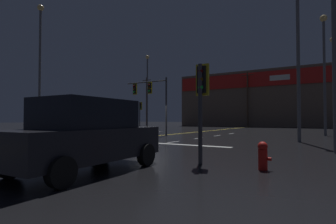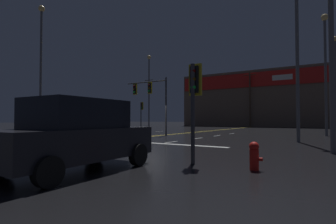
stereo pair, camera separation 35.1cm
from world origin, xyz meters
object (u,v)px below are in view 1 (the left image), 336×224
Objects in this scene: streetlight_median_approach at (333,72)px; streetlight_far_median at (147,83)px; traffic_signal_corner_southeast at (202,90)px; streetlight_near_right at (40,54)px; fire_hydrant at (263,155)px; traffic_signal_median at (149,92)px; streetlight_far_left at (334,16)px; streetlight_near_left at (298,40)px; traffic_signal_corner_northwest at (140,109)px; streetlight_far_right at (324,59)px; parked_car at (86,135)px.

streetlight_far_median is at bearing -176.13° from streetlight_median_approach.
traffic_signal_corner_southeast is 0.26× the size of streetlight_near_right.
traffic_signal_corner_southeast is at bearing 176.81° from fire_hydrant.
traffic_signal_median is 14.85m from traffic_signal_corner_southeast.
streetlight_near_right is 22.52m from fire_hydrant.
fire_hydrant is at bearing -108.79° from streetlight_far_left.
fire_hydrant is at bearing -3.19° from traffic_signal_corner_southeast.
streetlight_near_left is 0.94× the size of streetlight_median_approach.
traffic_signal_corner_northwest is 7.05m from streetlight_far_median.
streetlight_far_right is 21.76m from parked_car.
streetlight_far_right is at bearing 80.90° from streetlight_near_left.
parked_car is at bearing -56.49° from streetlight_far_median.
parked_car is at bearing -145.88° from fire_hydrant.
streetlight_far_median is (-23.56, -1.60, 0.41)m from streetlight_median_approach.
streetlight_near_left reaches higher than traffic_signal_median.
streetlight_median_approach is 8.00m from streetlight_far_right.
parked_car is at bearing -126.92° from traffic_signal_corner_southeast.
traffic_signal_median is 10.47m from streetlight_near_right.
traffic_signal_median is 16.47m from fire_hydrant.
traffic_signal_corner_northwest is 22.33m from streetlight_median_approach.
traffic_signal_median is 16.75m from streetlight_far_median.
streetlight_median_approach is (13.69, 14.76, 2.77)m from traffic_signal_median.
streetlight_near_left is 1.13× the size of streetlight_far_left.
traffic_signal_median is 1.36× the size of traffic_signal_corner_northwest.
fire_hydrant is (-1.20, -17.81, -5.96)m from streetlight_far_right.
streetlight_far_left is at bearing 54.04° from parked_car.
streetlight_median_approach reaches higher than parked_car.
streetlight_far_right is at bearing 76.03° from parked_car.
streetlight_far_left is (22.22, -1.26, -1.70)m from streetlight_near_right.
traffic_signal_corner_southeast is 4.07× the size of fire_hydrant.
streetlight_far_median reaches higher than streetlight_near_left.
fire_hydrant is 0.17× the size of parked_car.
streetlight_near_left is 20.81m from streetlight_near_right.
traffic_signal_corner_northwest is 26.63m from parked_car.
streetlight_median_approach is (3.74, 25.68, 4.20)m from traffic_signal_corner_southeast.
streetlight_far_median is 32.71m from parked_car.
traffic_signal_median is at bearing -48.18° from traffic_signal_corner_northwest.
traffic_signal_corner_northwest is 0.35× the size of streetlight_far_right.
traffic_signal_corner_southeast is at bearing 53.08° from parked_car.
streetlight_near_right reaches higher than fire_hydrant.
streetlight_median_approach is 0.93× the size of streetlight_far_median.
traffic_signal_corner_southeast is 6.99m from streetlight_far_left.
streetlight_far_left is 0.85× the size of streetlight_far_right.
streetlight_near_left is 0.96× the size of streetlight_far_right.
streetlight_far_right reaches higher than fire_hydrant.
streetlight_far_right is at bearing 27.78° from streetlight_near_right.
fire_hydrant is (11.79, -11.03, -3.29)m from traffic_signal_median.
traffic_signal_median is 1.11× the size of parked_car.
streetlight_near_right is (-18.65, 6.29, 4.98)m from traffic_signal_corner_southeast.
streetlight_median_approach is 2.34× the size of parked_car.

